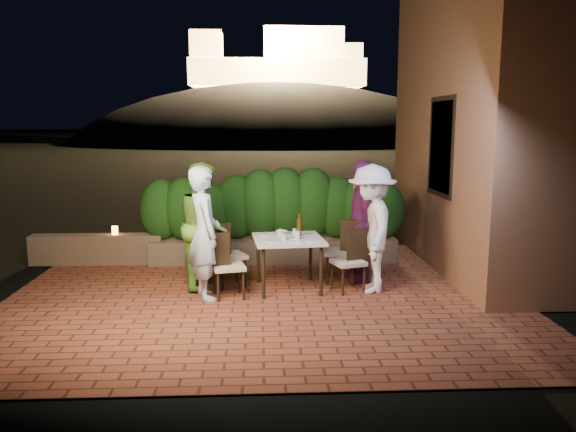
{
  "coord_description": "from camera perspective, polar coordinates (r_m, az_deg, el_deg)",
  "views": [
    {
      "loc": [
        -0.02,
        -7.14,
        2.37
      ],
      "look_at": [
        0.37,
        0.76,
        1.05
      ],
      "focal_mm": 35.0,
      "sensor_mm": 36.0,
      "label": 1
    }
  ],
  "objects": [
    {
      "name": "diner_purple",
      "position": [
        8.49,
        7.5,
        -0.5
      ],
      "size": [
        0.47,
        1.08,
        1.82
      ],
      "primitive_type": "imported",
      "rotation": [
        0.0,
        0.0,
        -1.54
      ],
      "color": "#75276B",
      "rests_on": "ground"
    },
    {
      "name": "chair_left_back",
      "position": [
        8.25,
        -5.99,
        -3.89
      ],
      "size": [
        0.57,
        0.57,
        0.94
      ],
      "primitive_type": null,
      "rotation": [
        0.0,
        0.0,
        0.41
      ],
      "color": "black",
      "rests_on": "ground"
    },
    {
      "name": "hill",
      "position": [
        67.47,
        -1.1,
        4.04
      ],
      "size": [
        52.0,
        40.0,
        22.0
      ],
      "primitive_type": "ellipsoid",
      "color": "black",
      "rests_on": "ground"
    },
    {
      "name": "glass_sw",
      "position": [
        8.11,
        -0.8,
        -1.69
      ],
      "size": [
        0.06,
        0.06,
        0.1
      ],
      "primitive_type": "cylinder",
      "color": "silver",
      "rests_on": "dining_table"
    },
    {
      "name": "planter",
      "position": [
        9.69,
        -1.47,
        -3.48
      ],
      "size": [
        4.2,
        0.55,
        0.4
      ],
      "primitive_type": "cube",
      "color": "brown",
      "rests_on": "ground"
    },
    {
      "name": "plate_sw",
      "position": [
        8.18,
        -2.37,
        -1.93
      ],
      "size": [
        0.2,
        0.2,
        0.01
      ],
      "primitive_type": "cylinder",
      "color": "white",
      "rests_on": "dining_table"
    },
    {
      "name": "beer_bottle",
      "position": [
        8.06,
        1.15,
        -0.9
      ],
      "size": [
        0.07,
        0.07,
        0.34
      ],
      "primitive_type": null,
      "color": "#4A2C0C",
      "rests_on": "dining_table"
    },
    {
      "name": "plate_front",
      "position": [
        7.72,
        0.97,
        -2.6
      ],
      "size": [
        0.2,
        0.2,
        0.01
      ],
      "primitive_type": "cylinder",
      "color": "white",
      "rests_on": "dining_table"
    },
    {
      "name": "diner_white",
      "position": [
        7.95,
        8.48,
        -1.28
      ],
      "size": [
        0.74,
        1.2,
        1.8
      ],
      "primitive_type": "imported",
      "rotation": [
        0.0,
        0.0,
        -1.63
      ],
      "color": "white",
      "rests_on": "ground"
    },
    {
      "name": "ground",
      "position": [
        7.53,
        -2.57,
        -9.04
      ],
      "size": [
        400.0,
        400.0,
        0.0
      ],
      "primitive_type": "plane",
      "color": "black",
      "rests_on": "ground"
    },
    {
      "name": "plate_nw",
      "position": [
        7.75,
        -1.53,
        -2.56
      ],
      "size": [
        0.21,
        0.21,
        0.01
      ],
      "primitive_type": "cylinder",
      "color": "white",
      "rests_on": "dining_table"
    },
    {
      "name": "bowl",
      "position": [
        8.28,
        -0.65,
        -1.66
      ],
      "size": [
        0.22,
        0.22,
        0.04
      ],
      "primitive_type": "imported",
      "rotation": [
        0.0,
        0.0,
        0.33
      ],
      "color": "white",
      "rests_on": "dining_table"
    },
    {
      "name": "window_pane",
      "position": [
        9.1,
        15.45,
        6.8
      ],
      "size": [
        0.08,
        1.0,
        1.4
      ],
      "primitive_type": "cube",
      "color": "black",
      "rests_on": "building_wall"
    },
    {
      "name": "chair_left_front",
      "position": [
        7.71,
        -6.07,
        -4.98
      ],
      "size": [
        0.5,
        0.5,
        0.91
      ],
      "primitive_type": null,
      "rotation": [
        0.0,
        0.0,
        0.22
      ],
      "color": "black",
      "rests_on": "ground"
    },
    {
      "name": "plate_centre",
      "position": [
        7.95,
        0.23,
        -2.24
      ],
      "size": [
        0.2,
        0.2,
        0.01
      ],
      "primitive_type": "cylinder",
      "color": "white",
      "rests_on": "dining_table"
    },
    {
      "name": "terrace_floor",
      "position": [
        8.02,
        -2.59,
        -8.28
      ],
      "size": [
        7.0,
        6.0,
        0.15
      ],
      "primitive_type": "cube",
      "color": "brown",
      "rests_on": "ground"
    },
    {
      "name": "hedge",
      "position": [
        9.55,
        -1.49,
        0.91
      ],
      "size": [
        4.0,
        0.7,
        1.1
      ],
      "primitive_type": null,
      "color": "#174211",
      "rests_on": "planter"
    },
    {
      "name": "glass_nw",
      "position": [
        7.78,
        -0.43,
        -2.15
      ],
      "size": [
        0.06,
        0.06,
        0.11
      ],
      "primitive_type": "cylinder",
      "color": "silver",
      "rests_on": "dining_table"
    },
    {
      "name": "diner_green",
      "position": [
        8.18,
        -8.55,
        -0.93
      ],
      "size": [
        0.72,
        0.9,
        1.81
      ],
      "primitive_type": "imported",
      "rotation": [
        0.0,
        0.0,
        1.6
      ],
      "color": "#6BB538",
      "rests_on": "ground"
    },
    {
      "name": "building_wall",
      "position": [
        9.83,
        19.05,
        9.72
      ],
      "size": [
        1.6,
        5.0,
        5.0
      ],
      "primitive_type": "cube",
      "color": "#A26640",
      "rests_on": "ground"
    },
    {
      "name": "chair_right_front",
      "position": [
        7.99,
        6.14,
        -4.54
      ],
      "size": [
        0.52,
        0.52,
        0.89
      ],
      "primitive_type": null,
      "rotation": [
        0.0,
        0.0,
        3.47
      ],
      "color": "black",
      "rests_on": "ground"
    },
    {
      "name": "plate_se",
      "position": [
        8.24,
        1.47,
        -1.82
      ],
      "size": [
        0.2,
        0.2,
        0.01
      ],
      "primitive_type": "cylinder",
      "color": "white",
      "rests_on": "dining_table"
    },
    {
      "name": "window_frame",
      "position": [
        9.1,
        15.39,
        6.8
      ],
      "size": [
        0.06,
        1.15,
        1.55
      ],
      "primitive_type": "cube",
      "color": "black",
      "rests_on": "building_wall"
    },
    {
      "name": "chair_right_back",
      "position": [
        8.43,
        5.47,
        -3.55
      ],
      "size": [
        0.55,
        0.55,
        0.96
      ],
      "primitive_type": null,
      "rotation": [
        0.0,
        0.0,
        2.84
      ],
      "color": "black",
      "rests_on": "ground"
    },
    {
      "name": "fortress",
      "position": [
        67.66,
        -1.14,
        16.36
      ],
      "size": [
        26.0,
        8.0,
        8.0
      ],
      "primitive_type": null,
      "color": "#FFCC7A",
      "rests_on": "hill"
    },
    {
      "name": "glass_ne",
      "position": [
        7.87,
        0.97,
        -1.96
      ],
      "size": [
        0.07,
        0.07,
        0.12
      ],
      "primitive_type": "cylinder",
      "color": "silver",
      "rests_on": "dining_table"
    },
    {
      "name": "dining_table",
      "position": [
        8.06,
        0.04,
        -4.85
      ],
      "size": [
        1.05,
        1.05,
        0.75
      ],
      "primitive_type": null,
      "rotation": [
        0.0,
        0.0,
        0.09
      ],
      "color": "white",
      "rests_on": "ground"
    },
    {
      "name": "parapet",
      "position": [
        10.07,
        -18.83,
        -3.2
      ],
      "size": [
        2.2,
        0.3,
        0.5
      ],
      "primitive_type": "cube",
      "color": "brown",
      "rests_on": "ground"
    },
    {
      "name": "plate_ne",
      "position": [
        7.81,
        2.21,
        -2.47
      ],
      "size": [
        0.21,
        0.21,
        0.01
      ],
      "primitive_type": "cylinder",
      "color": "white",
      "rests_on": "dining_table"
    },
    {
      "name": "parapet_lamp",
      "position": [
        9.92,
        -17.19,
        -1.41
      ],
      "size": [
        0.1,
        0.1,
        0.14
      ],
      "primitive_type": "cylinder",
      "color": "orange",
      "rests_on": "parapet"
    },
    {
      "name": "diner_blue",
      "position": [
        7.62,
        -8.5,
        -1.74
      ],
      "size": [
        0.62,
        0.76,
        1.8
      ],
      "primitive_type": "imported",
      "rotation": [
        0.0,
        0.0,
        1.9
      ],
      "color": "silver",
      "rests_on": "ground"
    },
    {
      "name": "glass_se",
      "position": [
        8.17,
        0.69,
        -1.62
      ],
      "size": [
        0.06,
        0.06,
        0.1
      ],
      "primitive_type": "cylinder",
      "color": "silver",
      "rests_on": "dining_table"
    }
  ]
}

